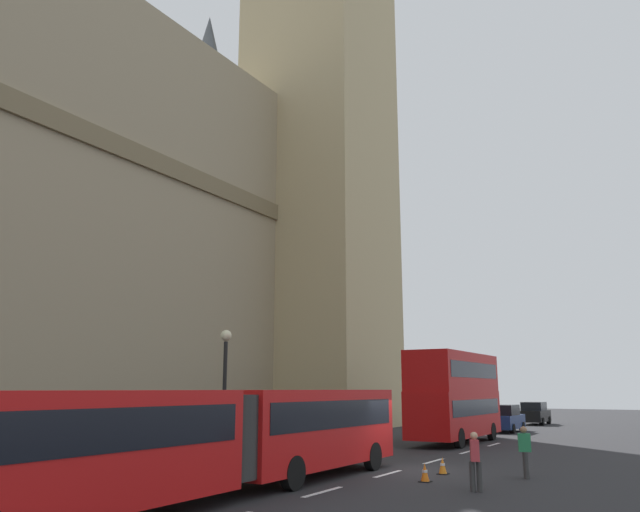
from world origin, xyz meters
The scene contains 11 objects.
ground_plane centered at (0.00, 0.00, 0.00)m, with size 160.00×160.00×0.00m, color #262628.
lane_centre_marking centered at (-1.33, 0.00, 0.01)m, with size 29.80×0.16×0.01m.
articulated_bus centered at (-8.38, 1.99, 1.75)m, with size 18.46×2.54×2.90m.
double_decker_bus centered at (12.33, 2.00, 2.71)m, with size 9.34×2.54×4.90m.
sedan_lead centered at (22.99, 2.01, 0.91)m, with size 4.40×1.86×1.85m.
sedan_trailing centered at (33.75, 2.22, 0.91)m, with size 4.40×1.86×1.85m.
traffic_cone_west centered at (-2.53, -1.85, 0.28)m, with size 0.36×0.36×0.58m.
traffic_cone_middle centered at (-0.44, -1.70, 0.28)m, with size 0.36×0.36×0.58m.
street_lamp centered at (-2.49, 6.50, 3.06)m, with size 0.44×0.44×5.27m.
pedestrian_near_cones centered at (-3.69, -3.87, 0.91)m, with size 0.46×0.37×1.69m.
pedestrian_by_kerb centered at (-0.08, -4.49, 0.91)m, with size 0.35×0.45×1.69m.
Camera 1 is at (-22.58, -9.64, 2.93)m, focal length 35.26 mm.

